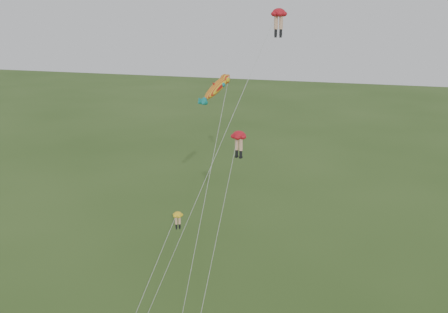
# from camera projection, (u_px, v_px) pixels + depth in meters

# --- Properties ---
(legs_kite_red_high) EXTENTS (9.08, 11.50, 24.67)m
(legs_kite_red_high) POSITION_uv_depth(u_px,v_px,m) (276.00, 22.00, 39.62)
(legs_kite_red_high) COLOR red
(legs_kite_red_high) RESTS_ON ground
(legs_kite_red_mid) EXTENTS (1.95, 9.77, 14.84)m
(legs_kite_red_mid) POSITION_uv_depth(u_px,v_px,m) (238.00, 140.00, 41.66)
(legs_kite_red_mid) COLOR red
(legs_kite_red_mid) RESTS_ON ground
(legs_kite_yellow) EXTENTS (2.56, 7.66, 8.38)m
(legs_kite_yellow) POSITION_uv_depth(u_px,v_px,m) (175.00, 222.00, 41.41)
(legs_kite_yellow) COLOR yellow
(legs_kite_yellow) RESTS_ON ground
(fish_kite) EXTENTS (2.39, 10.20, 19.66)m
(fish_kite) POSITION_uv_depth(u_px,v_px,m) (217.00, 88.00, 41.27)
(fish_kite) COLOR yellow
(fish_kite) RESTS_ON ground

